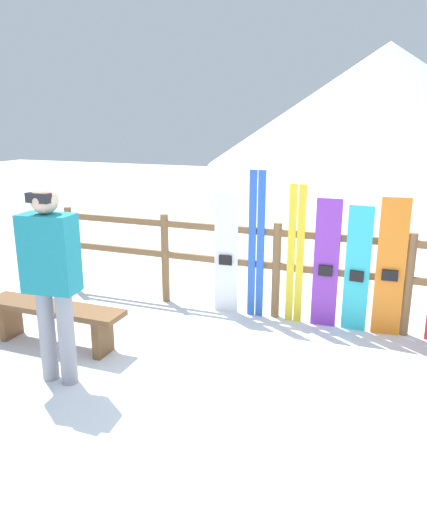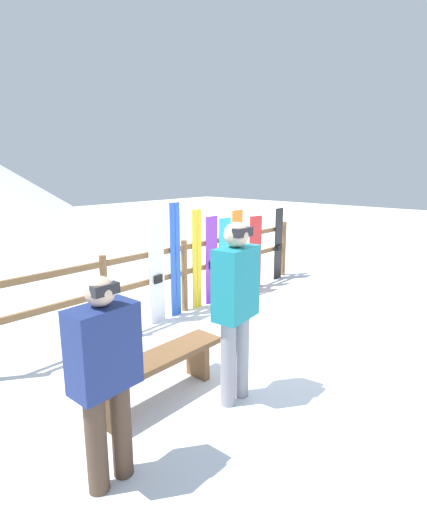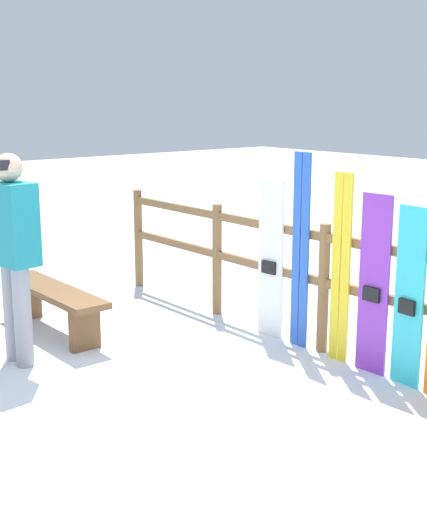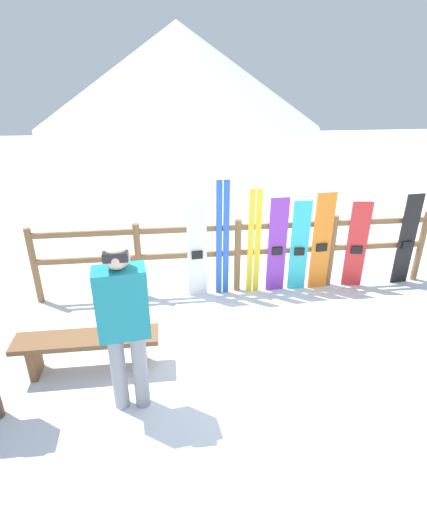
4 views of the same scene
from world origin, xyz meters
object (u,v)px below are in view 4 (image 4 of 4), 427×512
at_px(bench, 87,345).
at_px(snowboard_purple, 277,246).
at_px(snowboard_orange, 322,242).
at_px(ski_pair_yellow, 254,242).
at_px(ski_pair_blue, 223,240).
at_px(snowboard_black_stripe, 407,240).
at_px(snowboard_cyan, 299,247).
at_px(person_teal, 124,319).
at_px(snowboard_red, 357,245).
at_px(snowboard_white, 197,250).

relative_size(bench, snowboard_purple, 1.06).
bearing_deg(snowboard_orange, ski_pair_yellow, 179.82).
xyz_separation_m(ski_pair_blue, ski_pair_yellow, (0.48, 0.00, -0.07)).
xyz_separation_m(ski_pair_yellow, snowboard_black_stripe, (2.45, -0.00, -0.08)).
xyz_separation_m(ski_pair_blue, snowboard_cyan, (1.18, -0.00, -0.17)).
height_order(person_teal, ski_pair_blue, person_teal).
distance_m(snowboard_purple, snowboard_orange, 0.70).
bearing_deg(snowboard_black_stripe, ski_pair_blue, 179.93).
bearing_deg(snowboard_black_stripe, ski_pair_yellow, 179.92).
distance_m(bench, ski_pair_yellow, 2.78).
xyz_separation_m(ski_pair_blue, snowboard_purple, (0.84, -0.00, -0.15)).
xyz_separation_m(bench, ski_pair_blue, (1.76, 1.59, 0.55)).
bearing_deg(person_teal, ski_pair_yellow, 51.88).
bearing_deg(ski_pair_yellow, bench, -144.55).
bearing_deg(ski_pair_yellow, snowboard_black_stripe, -0.08).
bearing_deg(ski_pair_blue, snowboard_cyan, -0.17).
xyz_separation_m(snowboard_cyan, snowboard_red, (0.92, -0.00, -0.02)).
xyz_separation_m(bench, snowboard_cyan, (2.94, 1.59, 0.37)).
bearing_deg(snowboard_orange, person_teal, -141.75).
bearing_deg(snowboard_cyan, snowboard_purple, 179.99).
bearing_deg(bench, snowboard_black_stripe, 18.73).
distance_m(ski_pair_yellow, snowboard_red, 1.63).
xyz_separation_m(ski_pair_blue, snowboard_red, (2.11, -0.00, -0.20)).
distance_m(person_teal, ski_pair_blue, 2.52).
bearing_deg(bench, ski_pair_yellow, 35.45).
xyz_separation_m(person_teal, ski_pair_blue, (1.24, 2.19, -0.16)).
bearing_deg(snowboard_red, ski_pair_blue, 179.90).
distance_m(ski_pair_blue, snowboard_red, 2.12).
bearing_deg(snowboard_cyan, snowboard_orange, 0.02).
bearing_deg(ski_pair_yellow, snowboard_red, -0.12).
distance_m(snowboard_white, snowboard_orange, 1.91).
height_order(ski_pair_yellow, snowboard_red, ski_pair_yellow).
distance_m(snowboard_orange, snowboard_black_stripe, 1.39).
relative_size(snowboard_orange, snowboard_red, 1.11).
xyz_separation_m(ski_pair_yellow, snowboard_cyan, (0.71, -0.00, -0.10)).
distance_m(person_teal, snowboard_black_stripe, 4.71).
distance_m(ski_pair_yellow, snowboard_black_stripe, 2.45).
bearing_deg(snowboard_cyan, snowboard_red, -0.00).
relative_size(ski_pair_blue, snowboard_purple, 1.19).
bearing_deg(bench, snowboard_white, 49.11).
relative_size(person_teal, snowboard_purple, 1.20).
distance_m(bench, snowboard_white, 2.14).
bearing_deg(ski_pair_blue, snowboard_purple, -0.23).
bearing_deg(snowboard_purple, ski_pair_yellow, 179.46).
height_order(ski_pair_blue, snowboard_black_stripe, ski_pair_blue).
relative_size(ski_pair_blue, snowboard_orange, 1.15).
height_order(ski_pair_blue, snowboard_red, ski_pair_blue).
xyz_separation_m(snowboard_purple, snowboard_black_stripe, (2.09, -0.00, -0.01)).
relative_size(snowboard_cyan, snowboard_orange, 0.93).
height_order(snowboard_white, snowboard_black_stripe, snowboard_white).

